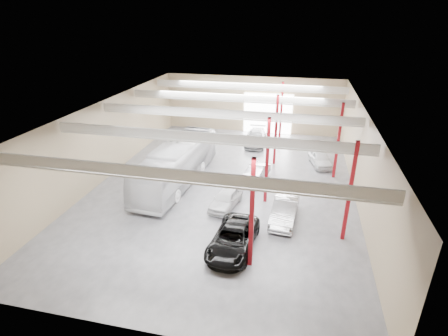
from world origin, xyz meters
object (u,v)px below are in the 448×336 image
at_px(coach_bus, 177,164).
at_px(car_row_c, 256,138).
at_px(car_row_a, 226,198).
at_px(black_sedan, 233,238).
at_px(car_row_b, 256,173).
at_px(car_right_far, 320,159).
at_px(car_right_near, 285,210).

xyz_separation_m(coach_bus, car_row_c, (5.43, 11.50, -1.01)).
relative_size(coach_bus, car_row_a, 3.12).
bearing_deg(car_row_a, car_row_c, 99.10).
xyz_separation_m(black_sedan, car_row_c, (-1.32, 19.98, 0.02)).
bearing_deg(car_row_b, coach_bus, -149.63).
relative_size(coach_bus, car_right_far, 3.16).
xyz_separation_m(black_sedan, car_row_a, (-1.62, 5.20, -0.07)).
bearing_deg(car_right_far, car_row_a, -141.02).
distance_m(black_sedan, car_row_b, 10.40).
distance_m(car_row_b, car_right_far, 7.59).
relative_size(car_right_near, car_right_far, 1.18).
bearing_deg(car_row_b, car_row_c, 112.37).
xyz_separation_m(car_right_near, car_right_far, (2.80, 11.06, -0.10)).
bearing_deg(coach_bus, car_row_b, 19.81).
bearing_deg(car_row_c, coach_bus, -117.57).
height_order(coach_bus, black_sedan, coach_bus).
height_order(black_sedan, car_row_c, car_row_c).
relative_size(black_sedan, car_row_b, 1.35).
distance_m(car_row_c, car_right_far, 8.53).
xyz_separation_m(black_sedan, car_right_far, (5.80, 15.29, -0.08)).
height_order(car_row_b, car_right_far, car_right_far).
xyz_separation_m(black_sedan, car_right_near, (3.00, 4.23, 0.02)).
distance_m(coach_bus, car_row_a, 6.20).
bearing_deg(coach_bus, black_sedan, -47.50).
relative_size(black_sedan, car_row_c, 1.01).
bearing_deg(car_row_b, car_row_a, -92.76).
height_order(car_row_b, car_row_c, car_row_c).
relative_size(coach_bus, car_row_c, 2.36).
height_order(car_row_c, car_right_near, car_right_near).
xyz_separation_m(car_row_a, car_row_b, (1.62, 5.20, -0.03)).
xyz_separation_m(car_row_a, car_right_near, (4.62, -0.97, 0.09)).
xyz_separation_m(car_row_b, car_right_far, (5.80, 4.89, 0.02)).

